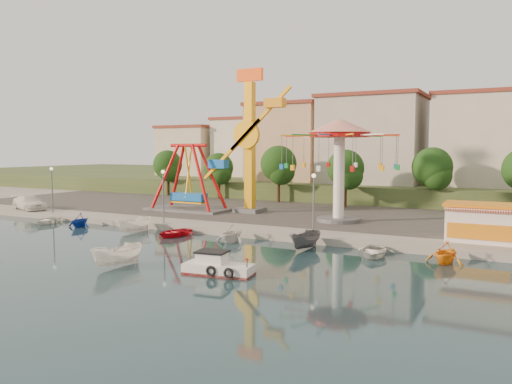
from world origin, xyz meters
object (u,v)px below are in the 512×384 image
Objects in this scene: kamikaze_tower at (252,145)px; wave_swinger at (339,147)px; skiff at (117,256)px; van at (29,203)px; cabin_motorboat at (217,267)px; pirate_ship_ride at (189,179)px.

kamikaze_tower is 1.42× the size of wave_swinger.
skiff is 0.68× the size of van.
skiff is (-6.99, -1.50, 0.35)m from cabin_motorboat.
wave_swinger reaches higher than skiff.
pirate_ship_ride is 0.61× the size of kamikaze_tower.
wave_swinger is at bearing -1.71° from pirate_ship_ride.
skiff is (11.10, -23.92, -3.62)m from pirate_ship_ride.
van is (-17.70, -8.37, -2.94)m from pirate_ship_ride.
skiff is 32.74m from van.
van is at bearing -167.96° from wave_swinger.
wave_swinger is 23.21m from cabin_motorboat.
pirate_ship_ride is at bearing 120.77° from cabin_motorboat.
kamikaze_tower reaches higher than wave_swinger.
pirate_ship_ride is 0.86× the size of wave_swinger.
wave_swinger is 2.91× the size of skiff.
pirate_ship_ride is 2.14× the size of cabin_motorboat.
skiff is (-7.77, -23.36, -7.42)m from wave_swinger.
van is at bearing 163.35° from skiff.
van is (-28.80, 15.56, 0.68)m from skiff.
pirate_ship_ride is at bearing -48.49° from van.
pirate_ship_ride reaches higher than cabin_motorboat.
kamikaze_tower is 26.93m from skiff.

